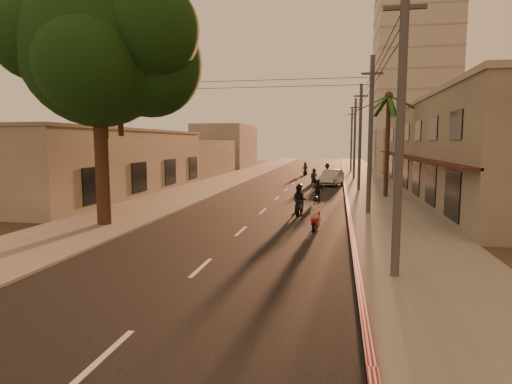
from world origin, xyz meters
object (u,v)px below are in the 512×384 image
(broadleaf_tree, at_px, (107,52))
(scooter_red, at_px, (316,216))
(scooter_far_a, at_px, (314,177))
(parked_car, at_px, (332,178))
(scooter_far_c, at_px, (305,169))
(scooter_mid_b, at_px, (317,192))
(palm_tree, at_px, (389,102))
(scooter_mid_a, at_px, (299,201))
(scooter_far_b, at_px, (327,172))

(broadleaf_tree, relative_size, scooter_red, 7.24)
(scooter_far_a, relative_size, parked_car, 0.33)
(scooter_far_a, bearing_deg, scooter_far_c, 81.22)
(scooter_red, distance_m, scooter_mid_b, 9.81)
(scooter_mid_b, bearing_deg, broadleaf_tree, -137.01)
(broadleaf_tree, distance_m, palm_tree, 20.18)
(palm_tree, distance_m, scooter_far_c, 23.45)
(broadleaf_tree, height_order, scooter_mid_a, broadleaf_tree)
(scooter_mid_a, bearing_deg, scooter_mid_b, 87.55)
(scooter_mid_a, xyz_separation_m, scooter_far_a, (-0.20, 18.53, -0.10))
(scooter_red, relative_size, scooter_far_c, 1.00)
(scooter_far_b, distance_m, parked_car, 5.94)
(palm_tree, height_order, scooter_mid_a, palm_tree)
(broadleaf_tree, height_order, scooter_mid_b, broadleaf_tree)
(scooter_far_a, distance_m, scooter_far_b, 5.27)
(scooter_far_a, xyz_separation_m, scooter_far_b, (1.17, 5.14, 0.14))
(palm_tree, xyz_separation_m, scooter_mid_b, (-4.94, -3.33, -6.43))
(parked_car, bearing_deg, palm_tree, -53.67)
(scooter_far_c, bearing_deg, scooter_mid_b, -90.23)
(palm_tree, relative_size, scooter_far_a, 5.13)
(broadleaf_tree, bearing_deg, scooter_far_a, 69.58)
(parked_car, bearing_deg, scooter_far_b, 106.90)
(scooter_far_b, bearing_deg, scooter_far_a, -94.57)
(scooter_mid_a, relative_size, parked_car, 0.38)
(palm_tree, height_order, scooter_far_a, palm_tree)
(scooter_mid_b, xyz_separation_m, parked_car, (0.81, 12.09, 0.04))
(scooter_red, xyz_separation_m, scooter_mid_b, (-0.38, 9.81, 0.00))
(broadleaf_tree, bearing_deg, scooter_mid_b, 47.42)
(scooter_far_c, bearing_deg, scooter_mid_a, -92.85)
(broadleaf_tree, height_order, palm_tree, broadleaf_tree)
(broadleaf_tree, relative_size, scooter_mid_a, 6.50)
(broadleaf_tree, height_order, scooter_far_a, broadleaf_tree)
(palm_tree, height_order, parked_car, palm_tree)
(palm_tree, xyz_separation_m, parked_car, (-4.13, 8.76, -6.39))
(scooter_far_c, bearing_deg, parked_car, -80.73)
(scooter_far_b, bearing_deg, palm_tree, -63.84)
(parked_car, bearing_deg, scooter_mid_b, -82.76)
(scooter_mid_b, distance_m, scooter_far_a, 12.90)
(broadleaf_tree, height_order, parked_car, broadleaf_tree)
(scooter_mid_b, bearing_deg, scooter_mid_a, -102.09)
(broadleaf_tree, xyz_separation_m, scooter_mid_b, (9.67, 10.52, -7.75))
(scooter_mid_b, relative_size, scooter_far_a, 1.02)
(scooter_mid_a, distance_m, parked_car, 17.82)
(scooter_mid_b, bearing_deg, parked_car, 81.72)
(palm_tree, bearing_deg, parked_car, 115.24)
(palm_tree, height_order, scooter_far_c, palm_tree)
(scooter_mid_a, distance_m, scooter_far_c, 30.28)
(scooter_mid_a, height_order, scooter_far_a, scooter_mid_a)
(scooter_far_b, bearing_deg, broadleaf_tree, -100.82)
(scooter_red, relative_size, scooter_far_b, 0.87)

